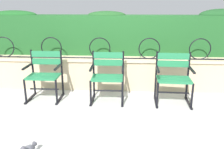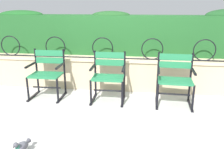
{
  "view_description": "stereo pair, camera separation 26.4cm",
  "coord_description": "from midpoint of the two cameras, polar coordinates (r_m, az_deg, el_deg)",
  "views": [
    {
      "loc": [
        0.21,
        -3.64,
        1.69
      ],
      "look_at": [
        0.0,
        0.11,
        0.55
      ],
      "focal_mm": 37.31,
      "sensor_mm": 36.0,
      "label": 1
    },
    {
      "loc": [
        0.48,
        -3.62,
        1.69
      ],
      "look_at": [
        0.0,
        0.11,
        0.55
      ],
      "focal_mm": 37.31,
      "sensor_mm": 36.0,
      "label": 2
    }
  ],
  "objects": [
    {
      "name": "stone_wall",
      "position": [
        4.77,
        -1.02,
        0.33
      ],
      "size": [
        7.92,
        0.41,
        0.65
      ],
      "color": "tan",
      "rests_on": "ground"
    },
    {
      "name": "park_chair_centre",
      "position": [
        4.18,
        -2.9,
        -0.18
      ],
      "size": [
        0.59,
        0.52,
        0.87
      ],
      "color": "#237547",
      "rests_on": "ground"
    },
    {
      "name": "park_chair_left",
      "position": [
        4.46,
        -17.83,
        0.16
      ],
      "size": [
        0.6,
        0.52,
        0.88
      ],
      "color": "#237547",
      "rests_on": "ground"
    },
    {
      "name": "park_chair_right",
      "position": [
        4.18,
        13.07,
        -0.53
      ],
      "size": [
        0.63,
        0.55,
        0.88
      ],
      "color": "#237547",
      "rests_on": "ground"
    },
    {
      "name": "iron_arch_fence",
      "position": [
        4.61,
        -4.14,
        6.1
      ],
      "size": [
        7.37,
        0.02,
        0.42
      ],
      "color": "black",
      "rests_on": "stone_wall"
    },
    {
      "name": "ground_plane",
      "position": [
        4.02,
        -1.99,
        -7.99
      ],
      "size": [
        60.0,
        60.0,
        0.0
      ],
      "primitive_type": "plane",
      "color": "#B7B5AF"
    },
    {
      "name": "hedge_row",
      "position": [
        5.06,
        -0.5,
        10.08
      ],
      "size": [
        7.76,
        0.55,
        0.95
      ],
      "color": "#1E5123",
      "rests_on": "stone_wall"
    }
  ]
}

